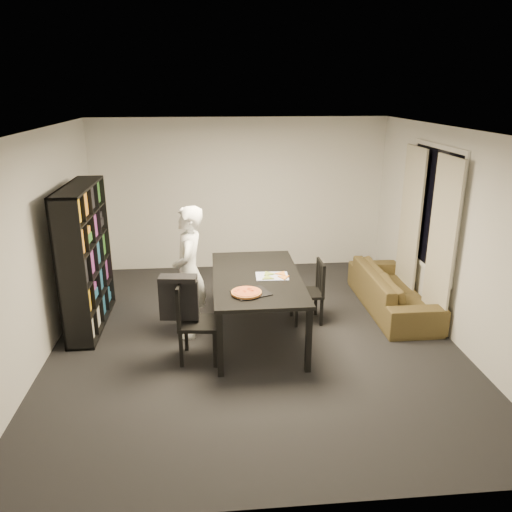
{
  "coord_description": "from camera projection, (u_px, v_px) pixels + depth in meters",
  "views": [
    {
      "loc": [
        -0.51,
        -5.72,
        3.05
      ],
      "look_at": [
        0.04,
        0.17,
        1.05
      ],
      "focal_mm": 35.0,
      "sensor_mm": 36.0,
      "label": 1
    }
  ],
  "objects": [
    {
      "name": "room",
      "position": [
        254.0,
        241.0,
        6.0
      ],
      "size": [
        5.01,
        5.51,
        2.61
      ],
      "color": "black",
      "rests_on": "ground"
    },
    {
      "name": "window_pane",
      "position": [
        433.0,
        209.0,
        6.72
      ],
      "size": [
        0.02,
        1.4,
        1.6
      ],
      "primitive_type": "cube",
      "color": "black",
      "rests_on": "room"
    },
    {
      "name": "window_frame",
      "position": [
        433.0,
        209.0,
        6.72
      ],
      "size": [
        0.03,
        1.52,
        1.72
      ],
      "primitive_type": "cube",
      "color": "white",
      "rests_on": "room"
    },
    {
      "name": "curtain_left",
      "position": [
        441.0,
        245.0,
        6.34
      ],
      "size": [
        0.03,
        0.7,
        2.25
      ],
      "primitive_type": "cube",
      "color": "beige",
      "rests_on": "room"
    },
    {
      "name": "curtain_right",
      "position": [
        410.0,
        224.0,
        7.32
      ],
      "size": [
        0.03,
        0.7,
        2.25
      ],
      "primitive_type": "cube",
      "color": "beige",
      "rests_on": "room"
    },
    {
      "name": "bookshelf",
      "position": [
        85.0,
        258.0,
        6.49
      ],
      "size": [
        0.35,
        1.5,
        1.9
      ],
      "primitive_type": "cube",
      "color": "black",
      "rests_on": "room"
    },
    {
      "name": "dining_table",
      "position": [
        257.0,
        282.0,
        6.25
      ],
      "size": [
        1.09,
        1.96,
        0.82
      ],
      "color": "black",
      "rests_on": "room"
    },
    {
      "name": "chair_left",
      "position": [
        191.0,
        316.0,
        5.76
      ],
      "size": [
        0.5,
        0.5,
        0.97
      ],
      "rotation": [
        0.0,
        0.0,
        1.46
      ],
      "color": "black",
      "rests_on": "room"
    },
    {
      "name": "chair_right",
      "position": [
        313.0,
        287.0,
        6.74
      ],
      "size": [
        0.41,
        0.41,
        0.86
      ],
      "rotation": [
        0.0,
        0.0,
        -1.55
      ],
      "color": "black",
      "rests_on": "room"
    },
    {
      "name": "draped_jacket",
      "position": [
        179.0,
        296.0,
        5.68
      ],
      "size": [
        0.46,
        0.23,
        0.53
      ],
      "rotation": [
        0.0,
        0.0,
        1.46
      ],
      "color": "black",
      "rests_on": "chair_left"
    },
    {
      "name": "person",
      "position": [
        189.0,
        272.0,
        6.28
      ],
      "size": [
        0.45,
        0.65,
        1.7
      ],
      "primitive_type": "imported",
      "rotation": [
        0.0,
        0.0,
        -1.65
      ],
      "color": "white",
      "rests_on": "room"
    },
    {
      "name": "baking_tray",
      "position": [
        251.0,
        293.0,
        5.71
      ],
      "size": [
        0.49,
        0.44,
        0.01
      ],
      "primitive_type": "cube",
      "rotation": [
        0.0,
        0.0,
        0.36
      ],
      "color": "black",
      "rests_on": "dining_table"
    },
    {
      "name": "pepperoni_pizza",
      "position": [
        246.0,
        292.0,
        5.67
      ],
      "size": [
        0.35,
        0.35,
        0.03
      ],
      "rotation": [
        0.0,
        0.0,
        0.32
      ],
      "color": "#AE6632",
      "rests_on": "dining_table"
    },
    {
      "name": "kitchen_towel",
      "position": [
        272.0,
        276.0,
        6.22
      ],
      "size": [
        0.41,
        0.32,
        0.01
      ],
      "primitive_type": "cube",
      "rotation": [
        0.0,
        0.0,
        -0.05
      ],
      "color": "silver",
      "rests_on": "dining_table"
    },
    {
      "name": "pizza_slices",
      "position": [
        275.0,
        276.0,
        6.21
      ],
      "size": [
        0.41,
        0.36,
        0.01
      ],
      "primitive_type": null,
      "rotation": [
        0.0,
        0.0,
        -0.16
      ],
      "color": "gold",
      "rests_on": "dining_table"
    },
    {
      "name": "sofa",
      "position": [
        393.0,
        290.0,
        7.17
      ],
      "size": [
        0.78,
        1.98,
        0.58
      ],
      "primitive_type": "imported",
      "rotation": [
        0.0,
        0.0,
        1.57
      ],
      "color": "#44381B",
      "rests_on": "room"
    }
  ]
}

